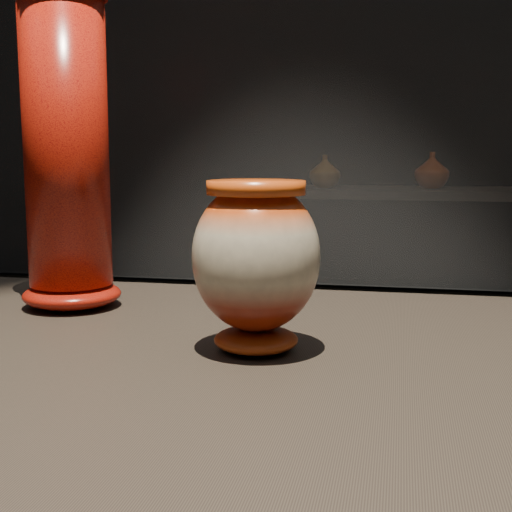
{
  "coord_description": "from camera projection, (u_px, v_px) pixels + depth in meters",
  "views": [
    {
      "loc": [
        0.13,
        -0.74,
        1.13
      ],
      "look_at": [
        -0.03,
        0.03,
        1.01
      ],
      "focal_mm": 50.0,
      "sensor_mm": 36.0,
      "label": 1
    }
  ],
  "objects": [
    {
      "name": "main_vase",
      "position": [
        256.0,
        259.0,
        0.8
      ],
      "size": [
        0.17,
        0.17,
        0.19
      ],
      "rotation": [
        0.0,
        0.0,
        -0.23
      ],
      "color": "maroon",
      "rests_on": "display_plinth"
    },
    {
      "name": "back_vase_left",
      "position": [
        325.0,
        171.0,
        4.16
      ],
      "size": [
        0.26,
        0.26,
        0.19
      ],
      "primitive_type": "imported",
      "rotation": [
        0.0,
        0.0,
        2.39
      ],
      "color": "#A05917",
      "rests_on": "back_shelf"
    },
    {
      "name": "back_shelf",
      "position": [
        428.0,
        234.0,
        4.15
      ],
      "size": [
        2.0,
        0.6,
        0.9
      ],
      "color": "black",
      "rests_on": "ground"
    },
    {
      "name": "tall_vase",
      "position": [
        67.0,
        157.0,
        1.01
      ],
      "size": [
        0.18,
        0.18,
        0.45
      ],
      "rotation": [
        0.0,
        0.0,
        0.29
      ],
      "color": "#B7200C",
      "rests_on": "display_plinth"
    },
    {
      "name": "back_vase_mid",
      "position": [
        432.0,
        170.0,
        4.12
      ],
      "size": [
        0.28,
        0.28,
        0.21
      ],
      "primitive_type": "imported",
      "rotation": [
        0.0,
        0.0,
        5.31
      ],
      "color": "maroon",
      "rests_on": "back_shelf"
    }
  ]
}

